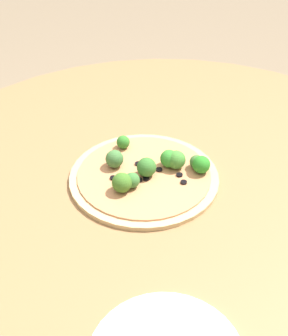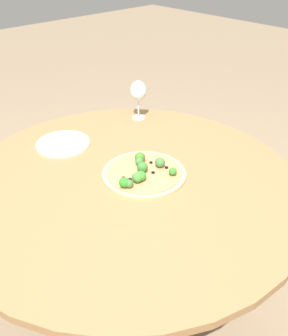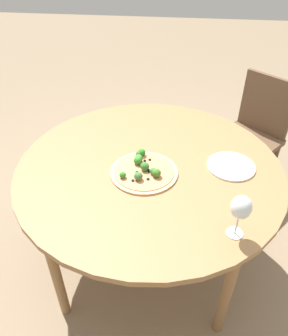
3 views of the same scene
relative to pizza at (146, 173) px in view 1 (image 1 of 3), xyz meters
name	(u,v)px [view 1 (image 1 of 3)]	position (x,y,z in m)	size (l,w,h in m)	color
dining_table	(172,207)	(-0.02, -0.06, -0.07)	(1.32, 1.32, 0.73)	olive
pizza	(146,173)	(0.00, 0.00, 0.00)	(0.33, 0.33, 0.06)	tan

